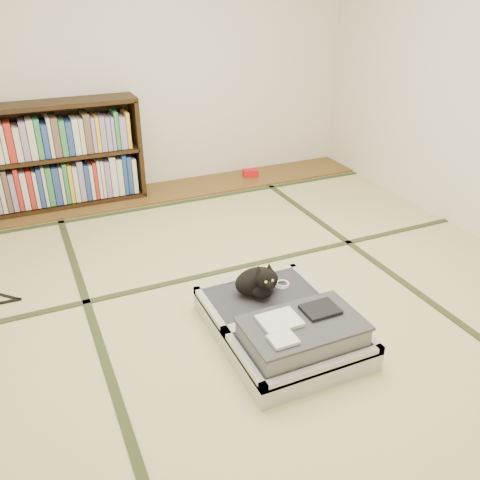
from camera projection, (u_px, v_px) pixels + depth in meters
name	position (u px, v px, depth m)	size (l,w,h in m)	color
floor	(255.00, 299.00, 3.27)	(4.50, 4.50, 0.00)	#CAC786
wood_strip	(165.00, 192.00, 4.89)	(4.00, 0.50, 0.02)	brown
red_item	(251.00, 173.00, 5.23)	(0.15, 0.09, 0.07)	red
room_shell	(259.00, 61.00, 2.60)	(4.50, 4.50, 4.50)	white
tatami_borders	(226.00, 263.00, 3.67)	(4.00, 4.50, 0.01)	#2D381E
bookcase	(64.00, 157.00, 4.43)	(1.34, 0.31, 0.92)	black
suitcase	(284.00, 327.00, 2.85)	(0.71, 0.95, 0.28)	silver
cat	(259.00, 282.00, 3.02)	(0.32, 0.32, 0.25)	black
cable_coil	(282.00, 284.00, 3.15)	(0.10, 0.10, 0.02)	white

